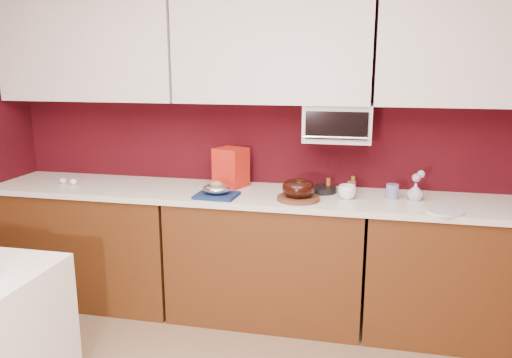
{
  "coord_description": "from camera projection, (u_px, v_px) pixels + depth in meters",
  "views": [
    {
      "loc": [
        0.63,
        -1.29,
        1.76
      ],
      "look_at": [
        -0.06,
        1.84,
        1.02
      ],
      "focal_mm": 35.0,
      "sensor_mm": 36.0,
      "label": 1
    }
  ],
  "objects": [
    {
      "name": "pandoro_box",
      "position": [
        231.0,
        167.0,
        3.57
      ],
      "size": [
        0.26,
        0.25,
        0.28
      ],
      "primitive_type": "cube",
      "rotation": [
        0.0,
        0.0,
        -0.37
      ],
      "color": "#A90B16",
      "rests_on": "countertop"
    },
    {
      "name": "paper_cup",
      "position": [
        351.0,
        188.0,
        3.37
      ],
      "size": [
        0.07,
        0.07,
        0.09
      ],
      "primitive_type": "cylinder",
      "rotation": [
        0.0,
        0.0,
        0.39
      ],
      "color": "brown",
      "rests_on": "countertop"
    },
    {
      "name": "bundt_cake",
      "position": [
        299.0,
        188.0,
        3.21
      ],
      "size": [
        0.25,
        0.25,
        0.09
      ],
      "primitive_type": "torus",
      "rotation": [
        0.0,
        0.0,
        -0.18
      ],
      "color": "black",
      "rests_on": "cake_base"
    },
    {
      "name": "upper_cabinet_center",
      "position": [
        272.0,
        50.0,
        3.33
      ],
      "size": [
        1.31,
        0.33,
        0.7
      ],
      "primitive_type": "cube",
      "color": "white",
      "rests_on": "wall_back"
    },
    {
      "name": "foil_ham_nest",
      "position": [
        216.0,
        189.0,
        3.3
      ],
      "size": [
        0.21,
        0.18,
        0.07
      ],
      "primitive_type": "ellipsoid",
      "rotation": [
        0.0,
        0.0,
        0.18
      ],
      "color": "white",
      "rests_on": "navy_towel"
    },
    {
      "name": "toaster_oven_door",
      "position": [
        336.0,
        125.0,
        3.21
      ],
      "size": [
        0.4,
        0.02,
        0.18
      ],
      "primitive_type": "cube",
      "color": "black",
      "rests_on": "toaster_oven"
    },
    {
      "name": "base_cabinet_right",
      "position": [
        469.0,
        274.0,
        3.23
      ],
      "size": [
        1.31,
        0.58,
        0.86
      ],
      "primitive_type": "cube",
      "color": "#542C10",
      "rests_on": "floor"
    },
    {
      "name": "coffee_mug",
      "position": [
        347.0,
        191.0,
        3.25
      ],
      "size": [
        0.12,
        0.12,
        0.11
      ],
      "primitive_type": "imported",
      "rotation": [
        0.0,
        0.0,
        0.18
      ],
      "color": "white",
      "rests_on": "countertop"
    },
    {
      "name": "flower_pink",
      "position": [
        416.0,
        178.0,
        3.2
      ],
      "size": [
        0.06,
        0.06,
        0.06
      ],
      "primitive_type": "sphere",
      "color": "#D57B81",
      "rests_on": "flower_vase"
    },
    {
      "name": "toaster_oven_handle",
      "position": [
        336.0,
        137.0,
        3.21
      ],
      "size": [
        0.42,
        0.02,
        0.02
      ],
      "primitive_type": "cylinder",
      "rotation": [
        0.0,
        1.57,
        0.0
      ],
      "color": "silver",
      "rests_on": "toaster_oven"
    },
    {
      "name": "navy_towel",
      "position": [
        217.0,
        195.0,
        3.31
      ],
      "size": [
        0.28,
        0.24,
        0.02
      ],
      "primitive_type": "cube",
      "rotation": [
        0.0,
        0.0,
        -0.06
      ],
      "color": "navy",
      "rests_on": "countertop"
    },
    {
      "name": "upper_cabinet_left",
      "position": [
        91.0,
        51.0,
        3.6
      ],
      "size": [
        1.31,
        0.33,
        0.7
      ],
      "primitive_type": "cube",
      "color": "white",
      "rests_on": "wall_back"
    },
    {
      "name": "base_cabinet_center",
      "position": [
        267.0,
        258.0,
        3.51
      ],
      "size": [
        1.31,
        0.58,
        0.86
      ],
      "primitive_type": "cube",
      "color": "#542C10",
      "rests_on": "floor"
    },
    {
      "name": "amber_bottle_tall",
      "position": [
        353.0,
        183.0,
        3.48
      ],
      "size": [
        0.04,
        0.04,
        0.1
      ],
      "primitive_type": "cylinder",
      "rotation": [
        0.0,
        0.0,
        -0.31
      ],
      "color": "brown",
      "rests_on": "countertop"
    },
    {
      "name": "flower_blue",
      "position": [
        421.0,
        174.0,
        3.21
      ],
      "size": [
        0.05,
        0.05,
        0.05
      ],
      "primitive_type": "sphere",
      "color": "#80ADCD",
      "rests_on": "flower_vase"
    },
    {
      "name": "wall_back",
      "position": [
        276.0,
        136.0,
        3.62
      ],
      "size": [
        4.0,
        0.02,
        2.5
      ],
      "primitive_type": "cube",
      "color": "#3D080E",
      "rests_on": "floor"
    },
    {
      "name": "china_plate",
      "position": [
        445.0,
        211.0,
        2.96
      ],
      "size": [
        0.22,
        0.22,
        0.01
      ],
      "primitive_type": "cylinder",
      "rotation": [
        0.0,
        0.0,
        -0.01
      ],
      "color": "white",
      "rests_on": "countertop"
    },
    {
      "name": "cake_base",
      "position": [
        298.0,
        198.0,
        3.23
      ],
      "size": [
        0.28,
        0.28,
        0.03
      ],
      "primitive_type": "cylinder",
      "rotation": [
        0.0,
        0.0,
        -0.01
      ],
      "color": "brown",
      "rests_on": "countertop"
    },
    {
      "name": "egg_right",
      "position": [
        63.0,
        181.0,
        3.68
      ],
      "size": [
        0.06,
        0.05,
        0.04
      ],
      "primitive_type": "ellipsoid",
      "rotation": [
        0.0,
        0.0,
        0.2
      ],
      "color": "silver",
      "rests_on": "countertop"
    },
    {
      "name": "countertop",
      "position": [
        267.0,
        196.0,
        3.41
      ],
      "size": [
        4.0,
        0.62,
        0.04
      ],
      "primitive_type": "cube",
      "color": "white",
      "rests_on": "base_cabinet_center"
    },
    {
      "name": "base_cabinet_left",
      "position": [
        95.0,
        244.0,
        3.78
      ],
      "size": [
        1.31,
        0.58,
        0.86
      ],
      "primitive_type": "cube",
      "color": "#542C10",
      "rests_on": "floor"
    },
    {
      "name": "roasted_ham",
      "position": [
        216.0,
        185.0,
        3.29
      ],
      "size": [
        0.11,
        0.1,
        0.06
      ],
      "primitive_type": "ellipsoid",
      "rotation": [
        0.0,
        0.0,
        -0.3
      ],
      "color": "#B47152",
      "rests_on": "foil_ham_nest"
    },
    {
      "name": "amber_bottle",
      "position": [
        328.0,
        184.0,
        3.47
      ],
      "size": [
        0.03,
        0.03,
        0.09
      ],
      "primitive_type": "cylinder",
      "rotation": [
        0.0,
        0.0,
        0.08
      ],
      "color": "brown",
      "rests_on": "countertop"
    },
    {
      "name": "blue_jar",
      "position": [
        392.0,
        192.0,
        3.26
      ],
      "size": [
        0.09,
        0.09,
        0.1
      ],
      "primitive_type": "cylinder",
      "rotation": [
        0.0,
        0.0,
        -0.14
      ],
      "color": "navy",
      "rests_on": "countertop"
    },
    {
      "name": "dark_pan",
      "position": [
        321.0,
        189.0,
        3.43
      ],
      "size": [
        0.24,
        0.24,
        0.04
      ],
      "primitive_type": "cylinder",
      "rotation": [
        0.0,
        0.0,
        -0.18
      ],
      "color": "black",
      "rests_on": "countertop"
    },
    {
      "name": "upper_cabinet_right",
      "position": [
        486.0,
        49.0,
        3.05
      ],
      "size": [
        1.31,
        0.33,
        0.7
      ],
      "primitive_type": "cube",
      "color": "white",
      "rests_on": "wall_back"
    },
    {
      "name": "flower_vase",
      "position": [
        415.0,
        191.0,
        3.22
      ],
      "size": [
        0.1,
        0.1,
        0.13
      ],
      "primitive_type": "imported",
      "rotation": [
        0.0,
        0.0,
        0.15
      ],
      "color": "#B4BACC",
      "rests_on": "countertop"
    },
    {
      "name": "egg_left",
      "position": [
        73.0,
        182.0,
        3.65
      ],
      "size": [
        0.06,
        0.05,
        0.04
      ],
      "primitive_type": "ellipsoid",
      "rotation": [
        0.0,
        0.0,
        -0.12
      ],
      "color": "white",
      "rests_on": "countertop"
    },
    {
      "name": "toaster_oven",
      "position": [
        338.0,
        123.0,
        3.36
      ],
      "size": [
        0.45,
        0.3,
        0.25
      ],
      "primitive_type": "cube",
      "color": "white",
      "rests_on": "upper_cabinet_center"
    }
  ]
}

